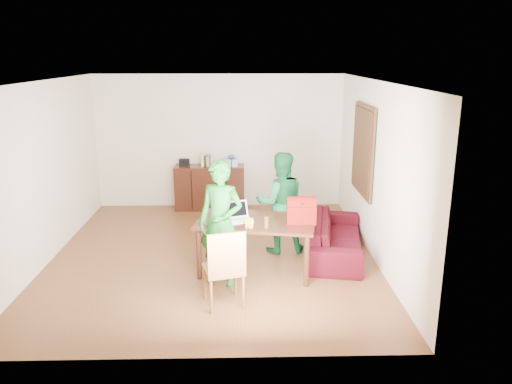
{
  "coord_description": "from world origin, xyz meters",
  "views": [
    {
      "loc": [
        0.49,
        -7.34,
        3.08
      ],
      "look_at": [
        0.67,
        -0.38,
        1.15
      ],
      "focal_mm": 35.0,
      "sensor_mm": 36.0,
      "label": 1
    }
  ],
  "objects_px": {
    "table": "(256,227)",
    "red_bag": "(301,212)",
    "bottle": "(266,221)",
    "person_near": "(221,223)",
    "laptop": "(239,218)",
    "person_far": "(280,203)",
    "sofa": "(336,236)",
    "chair": "(224,283)"
  },
  "relations": [
    {
      "from": "table",
      "to": "person_near",
      "type": "distance_m",
      "value": 0.63
    },
    {
      "from": "table",
      "to": "sofa",
      "type": "bearing_deg",
      "value": 36.88
    },
    {
      "from": "chair",
      "to": "red_bag",
      "type": "bearing_deg",
      "value": 25.54
    },
    {
      "from": "person_far",
      "to": "bottle",
      "type": "height_order",
      "value": "person_far"
    },
    {
      "from": "person_near",
      "to": "table",
      "type": "bearing_deg",
      "value": 56.73
    },
    {
      "from": "person_far",
      "to": "sofa",
      "type": "relative_size",
      "value": 0.82
    },
    {
      "from": "bottle",
      "to": "laptop",
      "type": "bearing_deg",
      "value": 142.16
    },
    {
      "from": "laptop",
      "to": "person_near",
      "type": "bearing_deg",
      "value": -146.43
    },
    {
      "from": "table",
      "to": "sofa",
      "type": "height_order",
      "value": "table"
    },
    {
      "from": "table",
      "to": "person_far",
      "type": "bearing_deg",
      "value": 73.14
    },
    {
      "from": "bottle",
      "to": "red_bag",
      "type": "xyz_separation_m",
      "value": [
        0.5,
        0.2,
        0.06
      ]
    },
    {
      "from": "person_far",
      "to": "red_bag",
      "type": "bearing_deg",
      "value": 99.93
    },
    {
      "from": "bottle",
      "to": "sofa",
      "type": "bearing_deg",
      "value": 39.33
    },
    {
      "from": "laptop",
      "to": "table",
      "type": "bearing_deg",
      "value": -13.83
    },
    {
      "from": "sofa",
      "to": "laptop",
      "type": "bearing_deg",
      "value": 123.47
    },
    {
      "from": "laptop",
      "to": "red_bag",
      "type": "bearing_deg",
      "value": -24.96
    },
    {
      "from": "table",
      "to": "bottle",
      "type": "height_order",
      "value": "bottle"
    },
    {
      "from": "table",
      "to": "red_bag",
      "type": "height_order",
      "value": "red_bag"
    },
    {
      "from": "table",
      "to": "chair",
      "type": "bearing_deg",
      "value": -102.3
    },
    {
      "from": "bottle",
      "to": "person_near",
      "type": "bearing_deg",
      "value": -176.56
    },
    {
      "from": "table",
      "to": "red_bag",
      "type": "bearing_deg",
      "value": 0.64
    },
    {
      "from": "red_bag",
      "to": "chair",
      "type": "bearing_deg",
      "value": -136.35
    },
    {
      "from": "person_near",
      "to": "red_bag",
      "type": "bearing_deg",
      "value": 33.35
    },
    {
      "from": "sofa",
      "to": "chair",
      "type": "bearing_deg",
      "value": 144.25
    },
    {
      "from": "person_near",
      "to": "bottle",
      "type": "height_order",
      "value": "person_near"
    },
    {
      "from": "table",
      "to": "sofa",
      "type": "distance_m",
      "value": 1.48
    },
    {
      "from": "chair",
      "to": "person_far",
      "type": "xyz_separation_m",
      "value": [
        0.83,
        1.8,
        0.51
      ]
    },
    {
      "from": "chair",
      "to": "red_bag",
      "type": "relative_size",
      "value": 2.56
    },
    {
      "from": "chair",
      "to": "bottle",
      "type": "relative_size",
      "value": 5.72
    },
    {
      "from": "person_near",
      "to": "laptop",
      "type": "distance_m",
      "value": 0.41
    },
    {
      "from": "person_near",
      "to": "person_far",
      "type": "bearing_deg",
      "value": 72.77
    },
    {
      "from": "chair",
      "to": "person_near",
      "type": "distance_m",
      "value": 0.88
    },
    {
      "from": "person_far",
      "to": "person_near",
      "type": "bearing_deg",
      "value": 46.82
    },
    {
      "from": "table",
      "to": "chair",
      "type": "distance_m",
      "value": 1.18
    },
    {
      "from": "person_far",
      "to": "bottle",
      "type": "bearing_deg",
      "value": 71.29
    },
    {
      "from": "chair",
      "to": "person_near",
      "type": "bearing_deg",
      "value": 79.69
    },
    {
      "from": "laptop",
      "to": "sofa",
      "type": "xyz_separation_m",
      "value": [
        1.53,
        0.66,
        -0.54
      ]
    },
    {
      "from": "person_near",
      "to": "red_bag",
      "type": "distance_m",
      "value": 1.15
    },
    {
      "from": "laptop",
      "to": "person_far",
      "type": "bearing_deg",
      "value": 31.7
    },
    {
      "from": "person_far",
      "to": "bottle",
      "type": "xyz_separation_m",
      "value": [
        -0.27,
        -1.08,
        0.06
      ]
    },
    {
      "from": "person_near",
      "to": "person_far",
      "type": "xyz_separation_m",
      "value": [
        0.89,
        1.12,
        -0.05
      ]
    },
    {
      "from": "person_far",
      "to": "laptop",
      "type": "xyz_separation_m",
      "value": [
        -0.64,
        -0.79,
        0.02
      ]
    }
  ]
}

